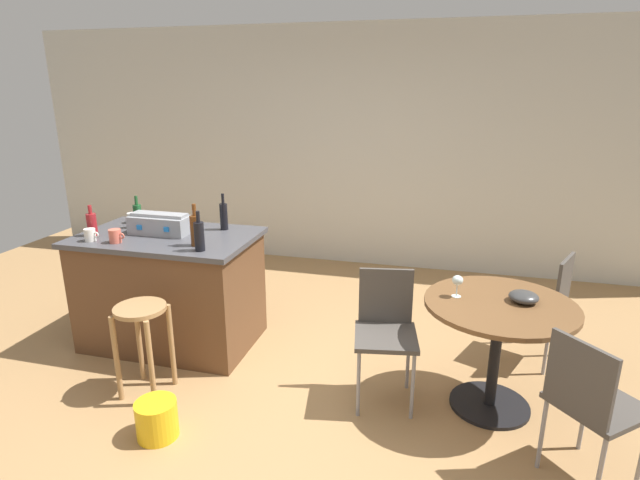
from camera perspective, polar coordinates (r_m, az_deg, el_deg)
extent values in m
plane|color=#A37A4C|center=(3.61, -5.39, -17.33)|extent=(8.80, 8.80, 0.00)
cube|color=beige|center=(5.84, 4.12, 10.24)|extent=(8.00, 0.10, 2.70)
cube|color=brown|center=(4.28, -16.49, -5.62)|extent=(1.32, 0.80, 0.88)
cube|color=#424247|center=(4.13, -17.02, 0.28)|extent=(1.38, 0.86, 0.04)
cylinder|color=#A37A4C|center=(3.73, -16.46, -11.36)|extent=(0.04, 0.04, 0.61)
cylinder|color=#A37A4C|center=(3.86, -19.80, -10.69)|extent=(0.04, 0.04, 0.61)
cylinder|color=#A37A4C|center=(3.68, -22.06, -12.37)|extent=(0.04, 0.04, 0.61)
cylinder|color=#A37A4C|center=(3.54, -18.61, -13.18)|extent=(0.04, 0.04, 0.61)
cylinder|color=#A37A4C|center=(3.56, -19.74, -7.33)|extent=(0.34, 0.34, 0.03)
cylinder|color=black|center=(3.69, 18.61, -17.24)|extent=(0.52, 0.52, 0.02)
cylinder|color=black|center=(3.51, 19.15, -12.53)|extent=(0.07, 0.07, 0.72)
cylinder|color=brown|center=(3.35, 19.77, -6.93)|extent=(0.94, 0.94, 0.03)
cube|color=#47423D|center=(3.35, 7.46, -10.83)|extent=(0.46, 0.46, 0.03)
cube|color=#47423D|center=(3.43, 7.46, -6.40)|extent=(0.36, 0.09, 0.40)
cylinder|color=gray|center=(3.63, 9.95, -13.07)|extent=(0.02, 0.02, 0.46)
cylinder|color=gray|center=(3.61, 4.43, -13.00)|extent=(0.02, 0.02, 0.46)
cylinder|color=gray|center=(3.32, 4.37, -15.93)|extent=(0.02, 0.02, 0.46)
cylinder|color=gray|center=(3.34, 10.45, -15.99)|extent=(0.02, 0.02, 0.46)
cube|color=#47423D|center=(3.09, 28.99, -15.97)|extent=(0.56, 0.56, 0.03)
cube|color=#47423D|center=(2.85, 27.31, -13.88)|extent=(0.25, 0.29, 0.40)
cylinder|color=gray|center=(3.18, 23.85, -19.39)|extent=(0.02, 0.02, 0.45)
cylinder|color=gray|center=(3.03, 29.09, -22.19)|extent=(0.02, 0.02, 0.45)
cylinder|color=gray|center=(3.42, 27.72, -17.22)|extent=(0.02, 0.02, 0.45)
cube|color=#47423D|center=(4.16, 23.02, -6.56)|extent=(0.53, 0.53, 0.03)
cube|color=#47423D|center=(4.06, 25.92, -4.51)|extent=(0.17, 0.34, 0.40)
cylinder|color=gray|center=(4.08, 24.28, -10.96)|extent=(0.02, 0.02, 0.45)
cylinder|color=gray|center=(4.38, 25.43, -9.16)|extent=(0.02, 0.02, 0.45)
cylinder|color=gray|center=(4.45, 21.16, -8.22)|extent=(0.02, 0.02, 0.45)
cylinder|color=gray|center=(4.15, 19.71, -9.90)|extent=(0.02, 0.02, 0.45)
cube|color=gray|center=(4.16, -17.65, 1.64)|extent=(0.47, 0.20, 0.14)
cube|color=gray|center=(4.14, -17.75, 2.75)|extent=(0.45, 0.12, 0.02)
cube|color=blue|center=(4.14, -19.81, 1.36)|extent=(0.04, 0.01, 0.04)
cube|color=blue|center=(4.01, -17.02, 1.15)|extent=(0.04, 0.01, 0.04)
cylinder|color=#603314|center=(3.76, -13.91, 1.02)|extent=(0.08, 0.08, 0.22)
cylinder|color=#603314|center=(3.72, -14.08, 3.33)|extent=(0.03, 0.03, 0.09)
cylinder|color=maroon|center=(4.28, -24.42, 1.58)|extent=(0.07, 0.07, 0.18)
cylinder|color=maroon|center=(4.26, -24.62, 3.16)|extent=(0.03, 0.03, 0.07)
cylinder|color=black|center=(4.14, -10.84, 2.61)|extent=(0.06, 0.06, 0.21)
cylinder|color=black|center=(4.11, -10.96, 4.62)|extent=(0.02, 0.02, 0.08)
cylinder|color=#194C23|center=(4.38, -19.93, 2.53)|extent=(0.07, 0.07, 0.19)
cylinder|color=#194C23|center=(4.35, -20.11, 4.24)|extent=(0.03, 0.03, 0.07)
cylinder|color=black|center=(3.64, -13.51, 0.38)|extent=(0.07, 0.07, 0.21)
cylinder|color=black|center=(3.60, -13.67, 2.58)|extent=(0.03, 0.03, 0.08)
cylinder|color=#DB6651|center=(4.03, -22.20, 0.42)|extent=(0.09, 0.09, 0.10)
torus|color=#DB6651|center=(4.00, -21.56, 0.43)|extent=(0.05, 0.01, 0.05)
cylinder|color=white|center=(4.58, -20.48, 2.37)|extent=(0.08, 0.08, 0.09)
torus|color=white|center=(4.54, -19.93, 2.38)|extent=(0.05, 0.01, 0.05)
cylinder|color=#383838|center=(4.48, -18.41, 2.37)|extent=(0.07, 0.07, 0.10)
torus|color=#383838|center=(4.45, -17.89, 2.40)|extent=(0.05, 0.01, 0.05)
cylinder|color=white|center=(4.15, -24.61, 0.53)|extent=(0.08, 0.08, 0.10)
torus|color=white|center=(4.12, -24.04, 0.54)|extent=(0.05, 0.01, 0.05)
cylinder|color=silver|center=(3.35, 15.18, -6.17)|extent=(0.06, 0.06, 0.00)
cylinder|color=silver|center=(3.34, 15.23, -5.50)|extent=(0.01, 0.01, 0.08)
ellipsoid|color=silver|center=(3.31, 15.32, -4.41)|extent=(0.07, 0.07, 0.06)
ellipsoid|color=#383838|center=(3.39, 22.08, -5.99)|extent=(0.18, 0.18, 0.07)
cylinder|color=yellow|center=(3.36, -18.00, -18.74)|extent=(0.25, 0.25, 0.23)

